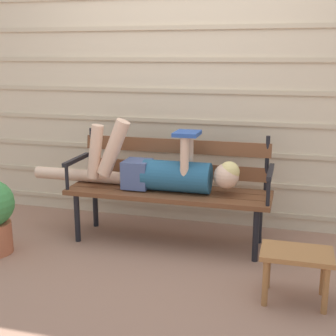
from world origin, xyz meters
TOP-DOWN VIEW (x-y plane):
  - ground_plane at (0.00, 0.00)m, footprint 12.00×12.00m
  - house_siding at (0.00, 0.65)m, footprint 5.48×0.08m
  - park_bench at (-0.00, 0.17)m, footprint 1.58×0.46m
  - reclining_person at (-0.08, 0.10)m, footprint 1.71×0.25m
  - footstool at (0.97, -0.56)m, footprint 0.42×0.28m

SIDE VIEW (x-z plane):
  - ground_plane at x=0.00m, z-range 0.00..0.00m
  - footstool at x=0.97m, z-range 0.10..0.41m
  - park_bench at x=0.00m, z-range 0.04..0.89m
  - reclining_person at x=-0.08m, z-range 0.30..0.86m
  - house_siding at x=0.00m, z-range 0.00..2.30m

